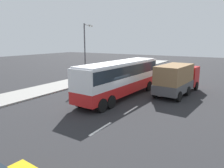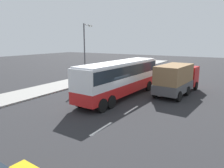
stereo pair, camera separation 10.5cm
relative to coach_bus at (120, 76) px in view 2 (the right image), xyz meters
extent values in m
plane|color=#28282B|center=(-1.69, -0.15, -2.17)|extent=(120.00, 120.00, 0.00)
cube|color=gray|center=(-1.69, 8.77, -2.09)|extent=(80.00, 4.00, 0.15)
cube|color=white|center=(-7.12, -2.63, -2.16)|extent=(2.40, 0.16, 0.01)
cube|color=white|center=(-2.83, -2.63, -2.16)|extent=(2.40, 0.16, 0.01)
cube|color=white|center=(4.61, -2.63, -2.16)|extent=(2.40, 0.16, 0.01)
cube|color=white|center=(8.49, -2.63, -2.16)|extent=(2.40, 0.16, 0.01)
cube|color=white|center=(17.62, -2.63, -2.16)|extent=(2.40, 0.16, 0.01)
cube|color=white|center=(25.04, -2.63, -2.16)|extent=(2.40, 0.16, 0.01)
cube|color=red|center=(0.00, 0.00, -1.12)|extent=(11.42, 2.95, 1.01)
cube|color=silver|center=(0.00, 0.00, 0.30)|extent=(11.42, 2.95, 1.83)
cube|color=#1E2833|center=(0.00, 0.00, 0.56)|extent=(11.20, 2.97, 1.00)
cube|color=#1E2833|center=(5.61, -0.27, 0.39)|extent=(0.23, 2.21, 1.46)
cube|color=silver|center=(0.00, 0.00, 1.27)|extent=(10.96, 2.78, 0.12)
cylinder|color=black|center=(4.11, 0.95, -1.62)|extent=(1.11, 0.35, 1.10)
cylinder|color=black|center=(4.00, -1.35, -1.62)|extent=(1.11, 0.35, 1.10)
cylinder|color=black|center=(-3.19, 1.31, -1.62)|extent=(1.11, 0.35, 1.10)
cylinder|color=black|center=(-3.31, -0.99, -1.62)|extent=(1.11, 0.35, 1.10)
cylinder|color=black|center=(-4.39, 1.37, -1.62)|extent=(1.11, 0.35, 1.10)
cylinder|color=black|center=(-4.51, -0.93, -1.62)|extent=(1.11, 0.35, 1.10)
cube|color=red|center=(7.17, -4.54, -0.62)|extent=(2.15, 2.58, 2.14)
cube|color=#4C4C4F|center=(3.39, -4.23, -1.24)|extent=(5.42, 2.85, 0.90)
cube|color=olive|center=(3.39, -4.23, 0.08)|extent=(5.20, 2.73, 1.73)
cylinder|color=black|center=(7.34, -3.39, -1.69)|extent=(0.98, 0.36, 0.96)
cylinder|color=black|center=(7.15, -5.71, -1.69)|extent=(0.98, 0.36, 0.96)
cylinder|color=black|center=(4.35, -3.14, -1.69)|extent=(0.98, 0.36, 0.96)
cylinder|color=black|center=(4.16, -5.46, -1.69)|extent=(0.98, 0.36, 0.96)
cylinder|color=black|center=(1.77, -2.93, -1.69)|extent=(0.98, 0.36, 0.96)
cylinder|color=black|center=(1.58, -5.25, -1.69)|extent=(0.98, 0.36, 0.96)
cylinder|color=brown|center=(1.80, 7.59, -1.63)|extent=(0.14, 0.14, 0.78)
cylinder|color=brown|center=(1.68, 7.50, -1.63)|extent=(0.14, 0.14, 0.78)
cylinder|color=beige|center=(1.74, 7.54, -0.94)|extent=(0.32, 0.32, 0.59)
sphere|color=tan|center=(1.74, 7.54, -0.54)|extent=(0.21, 0.21, 0.21)
cylinder|color=brown|center=(6.00, 8.66, -1.62)|extent=(0.14, 0.14, 0.79)
cylinder|color=brown|center=(5.84, 8.65, -1.62)|extent=(0.14, 0.14, 0.79)
cylinder|color=beige|center=(5.92, 8.66, -0.93)|extent=(0.32, 0.32, 0.59)
sphere|color=#9E7051|center=(5.92, 8.66, -0.53)|extent=(0.21, 0.21, 0.21)
cylinder|color=#47474C|center=(3.70, 7.24, 1.67)|extent=(0.16, 0.16, 7.38)
cylinder|color=#47474C|center=(4.36, 7.24, 5.21)|extent=(1.32, 0.10, 0.10)
cube|color=silver|center=(5.02, 7.24, 5.11)|extent=(0.50, 0.24, 0.16)
camera|label=1|loc=(-17.40, -9.81, 3.33)|focal=33.87mm
camera|label=2|loc=(-17.45, -9.72, 3.33)|focal=33.87mm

